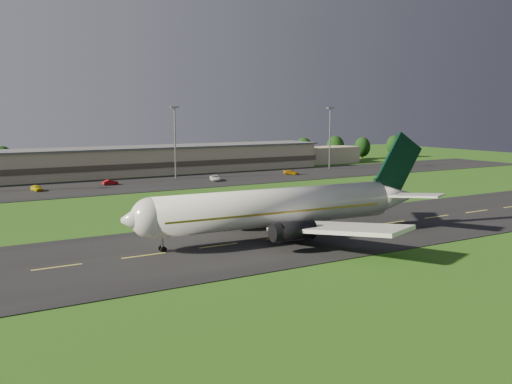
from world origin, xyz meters
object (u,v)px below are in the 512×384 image
airliner (280,208)px  service_vehicle_a (36,188)px  light_mast_centre (175,134)px  service_vehicle_d (291,172)px  terminal (159,160)px  service_vehicle_c (215,178)px  service_vehicle_b (110,182)px  light_mast_east (330,130)px

airliner → service_vehicle_a: 75.76m
light_mast_centre → service_vehicle_d: light_mast_centre is taller
light_mast_centre → service_vehicle_a: bearing=-168.8°
terminal → airliner: bearing=-100.6°
airliner → service_vehicle_a: size_ratio=11.98×
terminal → service_vehicle_c: size_ratio=26.81×
service_vehicle_b → service_vehicle_d: bearing=-101.2°
service_vehicle_b → service_vehicle_c: (27.46, -5.68, 0.09)m
service_vehicle_b → terminal: bearing=-52.8°
service_vehicle_c → service_vehicle_d: (26.53, 2.10, -0.09)m
terminal → service_vehicle_a: 47.00m
light_mast_centre → light_mast_east: same height
light_mast_east → service_vehicle_a: (-93.93, -7.74, -11.91)m
service_vehicle_a → airliner: bearing=-83.4°
airliner → terminal: (18.07, 96.23, -0.67)m
airliner → light_mast_east: (71.66, 80.05, 8.08)m
light_mast_centre → service_vehicle_d: 36.72m
light_mast_centre → service_vehicle_b: 24.29m
terminal → service_vehicle_b: terminal is taller
service_vehicle_a → service_vehicle_d: size_ratio=0.94×
airliner → service_vehicle_a: (-22.27, 72.31, -3.83)m
service_vehicle_b → service_vehicle_d: size_ratio=0.88×
terminal → service_vehicle_a: terminal is taller
light_mast_east → service_vehicle_b: light_mast_east is taller
light_mast_east → service_vehicle_d: bearing=-157.4°
terminal → service_vehicle_c: terminal is taller
light_mast_east → service_vehicle_d: 26.14m
airliner → service_vehicle_d: airliner is taller
service_vehicle_d → service_vehicle_a: bearing=139.0°
light_mast_centre → service_vehicle_c: 17.67m
service_vehicle_c → airliner: bearing=-90.4°
terminal → light_mast_centre: size_ratio=7.13×
airliner → service_vehicle_a: airliner is taller
light_mast_centre → service_vehicle_c: (7.01, -11.03, -11.89)m
light_mast_centre → service_vehicle_c: size_ratio=3.76×
light_mast_centre → airliner: bearing=-101.8°
light_mast_centre → service_vehicle_d: (33.54, -8.93, -11.97)m
terminal → service_vehicle_a: size_ratio=33.85×
light_mast_centre → terminal: bearing=85.0°
terminal → service_vehicle_d: (32.14, -25.12, -3.23)m
airliner → service_vehicle_b: (-3.78, 74.69, -3.90)m
terminal → light_mast_east: size_ratio=7.13×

